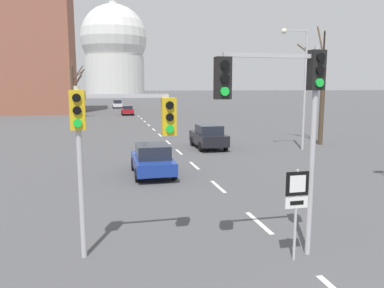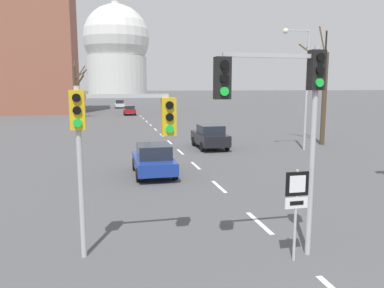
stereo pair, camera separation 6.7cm
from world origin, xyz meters
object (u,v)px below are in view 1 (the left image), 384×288
sedan_mid_centre (127,110)px  traffic_signal_near_left (113,129)px  street_lamp_right (301,77)px  sedan_far_left (208,136)px  sedan_near_right (153,160)px  sedan_near_left (117,104)px  traffic_signal_centre_tall (284,99)px  route_sign_post (297,199)px

sedan_mid_centre → traffic_signal_near_left: bearing=-93.6°
traffic_signal_near_left → street_lamp_right: (12.65, 13.69, 1.65)m
sedan_far_left → sedan_near_right: bearing=-124.0°
sedan_near_right → traffic_signal_near_left: bearing=-103.2°
sedan_near_left → sedan_near_right: bearing=-90.2°
sedan_far_left → street_lamp_right: bearing=-19.6°
traffic_signal_centre_tall → street_lamp_right: size_ratio=0.66×
sedan_near_left → street_lamp_right: bearing=-79.1°
route_sign_post → sedan_near_right: bearing=103.3°
sedan_near_right → sedan_far_left: size_ratio=0.98×
traffic_signal_centre_tall → route_sign_post: size_ratio=2.27×
traffic_signal_near_left → street_lamp_right: bearing=47.3°
traffic_signal_centre_tall → sedan_near_left: size_ratio=1.24×
traffic_signal_centre_tall → sedan_near_left: 69.61m
route_sign_post → sedan_near_right: route_sign_post is taller
street_lamp_right → sedan_near_left: size_ratio=1.89×
street_lamp_right → sedan_near_left: 55.85m
traffic_signal_near_left → sedan_far_left: bearing=66.5°
traffic_signal_near_left → route_sign_post: 4.87m
sedan_far_left → traffic_signal_near_left: bearing=-113.5°
traffic_signal_centre_tall → sedan_mid_centre: traffic_signal_centre_tall is taller
traffic_signal_near_left → sedan_near_right: bearing=76.8°
sedan_near_left → sedan_mid_centre: size_ratio=1.09×
sedan_near_left → sedan_near_right: (-0.16, -59.82, -0.04)m
traffic_signal_near_left → sedan_far_left: 17.36m
traffic_signal_near_left → sedan_mid_centre: traffic_signal_near_left is taller
street_lamp_right → sedan_mid_centre: street_lamp_right is taller
street_lamp_right → sedan_far_left: size_ratio=1.98×
traffic_signal_centre_tall → traffic_signal_near_left: size_ratio=1.22×
traffic_signal_near_left → sedan_mid_centre: (3.08, 48.83, -2.54)m
sedan_near_right → traffic_signal_centre_tall: bearing=-78.1°
sedan_near_left → sedan_mid_centre: sedan_near_left is taller
route_sign_post → sedan_near_right: (-2.34, 9.94, -0.80)m
traffic_signal_centre_tall → sedan_mid_centre: (-0.97, 49.95, -3.28)m
sedan_near_right → sedan_mid_centre: sedan_near_right is taller
traffic_signal_centre_tall → sedan_near_right: bearing=101.9°
traffic_signal_near_left → sedan_near_left: traffic_signal_near_left is taller
sedan_mid_centre → sedan_far_left: sedan_far_left is taller
route_sign_post → sedan_near_right: size_ratio=0.58×
traffic_signal_near_left → sedan_near_left: (2.16, 68.39, -2.47)m
route_sign_post → sedan_mid_centre: size_ratio=0.59×
sedan_near_left → traffic_signal_near_left: bearing=-91.8°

